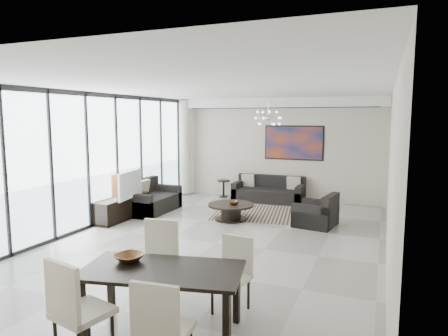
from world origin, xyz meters
The scene contains 20 objects.
room_shell centered at (0.46, 0.00, 1.45)m, with size 6.00×9.00×2.90m.
window_wall centered at (-2.86, 0.00, 1.47)m, with size 0.37×8.95×2.90m.
soffit centered at (0.00, 4.30, 2.77)m, with size 5.98×0.40×0.26m, color white.
painting centered at (0.50, 4.47, 1.65)m, with size 1.68×0.04×0.98m, color #A33D16.
chandelier centered at (0.30, 2.50, 2.35)m, with size 0.66×0.66×0.71m.
rug centered at (0.22, 2.60, 0.01)m, with size 2.45×1.88×0.01m, color black.
coffee_table centered at (-0.35, 1.74, 0.21)m, with size 1.07×1.07×0.37m.
bowl_coffee centered at (-0.29, 1.74, 0.41)m, with size 0.22×0.22×0.07m, color brown.
sofa_main centered at (-0.10, 4.06, 0.24)m, with size 1.97×0.81×0.72m.
loveseat centered at (-2.55, 1.74, 0.27)m, with size 0.89×1.59×0.80m.
armchair centered at (1.59, 1.95, 0.25)m, with size 0.93×0.97×0.72m.
side_table centered at (-1.51, 4.15, 0.34)m, with size 0.37×0.37×0.51m.
tv_console centered at (-2.76, 0.87, 0.26)m, with size 0.46×1.65×0.52m, color black.
television centered at (-2.60, 0.84, 0.83)m, with size 1.08×0.14×0.62m, color gray.
dining_table centered at (0.70, -3.10, 0.64)m, with size 1.88×1.21×0.73m.
dining_chair_sw centered at (0.22, -3.93, 0.60)m, with size 0.58×0.58×1.05m.
dining_chair_se centered at (1.13, -3.87, 0.56)m, with size 0.49×0.49×0.98m.
dining_chair_nw centered at (0.20, -2.35, 0.59)m, with size 0.53×0.53×1.02m.
dining_chair_ne centered at (1.24, -2.30, 0.52)m, with size 0.47×0.47×0.91m.
bowl_dining centered at (0.22, -3.03, 0.77)m, with size 0.33×0.33×0.08m, color brown.
Camera 1 is at (2.88, -6.71, 2.36)m, focal length 32.00 mm.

